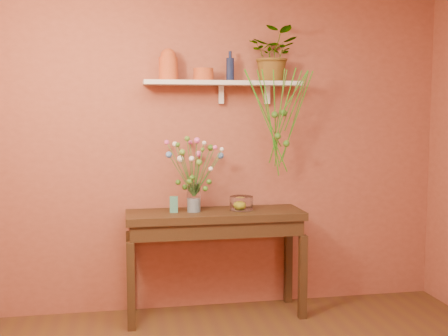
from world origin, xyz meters
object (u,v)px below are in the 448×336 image
Objects in this scene: blue_bottle at (230,69)px; glass_vase at (194,200)px; glass_bowl at (241,204)px; bouquet at (194,160)px; terracotta_jug at (168,65)px; sideboard at (215,227)px; spider_plant at (274,55)px.

blue_bottle is 1.05× the size of glass_vase.
blue_bottle is 1.12m from glass_bowl.
terracotta_jug is at bearing 155.09° from bouquet.
blue_bottle reaches higher than glass_vase.
blue_bottle reaches higher than bouquet.
blue_bottle is at bearing 41.35° from sideboard.
sideboard is at bearing -4.68° from bouquet.
glass_bowl reaches higher than sideboard.
glass_vase is at bearing 179.36° from glass_bowl.
terracotta_jug is 0.52× the size of bouquet.
terracotta_jug is at bearing 164.22° from sideboard.
glass_vase reaches higher than sideboard.
glass_bowl is at bearing -157.27° from spider_plant.
blue_bottle is at bearing 3.38° from terracotta_jug.
terracotta_jug reaches higher than blue_bottle.
blue_bottle is at bearing 20.18° from bouquet.
terracotta_jug is 0.57× the size of spider_plant.
terracotta_jug is 1.10m from glass_vase.
glass_bowl is (0.59, -0.09, -1.13)m from terracotta_jug.
spider_plant is at bearing 9.92° from glass_vase.
glass_bowl is at bearing -58.98° from blue_bottle.
spider_plant is 1.38m from glass_vase.
blue_bottle reaches higher than glass_bowl.
glass_bowl is at bearing 2.92° from sideboard.
terracotta_jug is 1.28m from glass_bowl.
blue_bottle is at bearing 121.02° from glass_bowl.
bouquet is at bearing -169.93° from spider_plant.
sideboard is 7.50× the size of glass_bowl.
spider_plant reaches higher than sideboard.
spider_plant reaches higher than glass_vase.
bouquet is 0.54m from glass_bowl.
glass_vase is 0.48× the size of bouquet.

